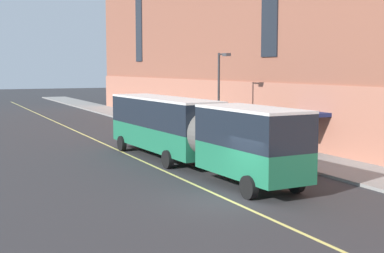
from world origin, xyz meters
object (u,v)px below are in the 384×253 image
object	(u,v)px
city_bus	(190,129)
street_lamp	(220,87)
parked_car_navy_1	(192,134)
parked_car_white_2	(278,156)

from	to	relation	value
city_bus	street_lamp	world-z (taller)	street_lamp
city_bus	parked_car_navy_1	xyz separation A→B (m)	(3.77, 7.64, -1.35)
parked_car_white_2	street_lamp	xyz separation A→B (m)	(1.82, 9.84, 3.30)
city_bus	parked_car_white_2	size ratio (longest dim) A/B	4.08
parked_car_navy_1	parked_car_white_2	world-z (taller)	same
parked_car_white_2	parked_car_navy_1	bearing A→B (deg)	90.08
city_bus	street_lamp	bearing A→B (deg)	50.75
parked_car_navy_1	street_lamp	bearing A→B (deg)	-22.96
parked_car_white_2	street_lamp	size ratio (longest dim) A/B	0.69
street_lamp	parked_car_navy_1	bearing A→B (deg)	157.04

